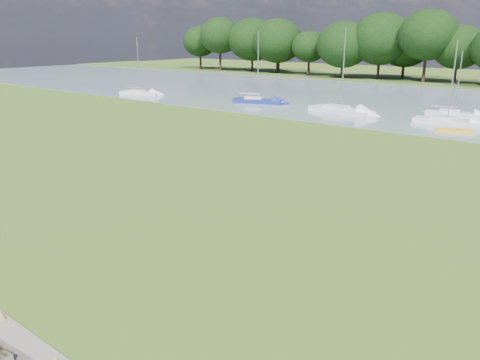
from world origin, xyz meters
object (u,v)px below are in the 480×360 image
Objects in this scene: kayak at (454,131)px; sailboat_3 at (454,113)px; sailboat_4 at (257,99)px; sailboat_5 at (447,120)px; sailboat_6 at (340,109)px; sailboat_0 at (140,92)px.

kayak is 9.11m from sailboat_3.
sailboat_3 reaches higher than kayak.
sailboat_4 reaches higher than sailboat_5.
sailboat_5 is at bearing 8.73° from sailboat_6.
sailboat_6 is at bearing -11.82° from sailboat_0.
sailboat_4 is at bearing 150.88° from kayak.
sailboat_3 is at bearing 85.50° from kayak.
sailboat_0 is 18.42m from sailboat_4.
kayak is 0.34× the size of sailboat_6.
sailboat_3 is 0.75× the size of sailboat_6.
sailboat_4 is 11.50m from sailboat_6.
kayak is 42.25m from sailboat_0.
sailboat_0 is 40.69m from sailboat_3.
sailboat_6 is (29.61, 2.79, 0.05)m from sailboat_0.
sailboat_6 reaches higher than sailboat_5.
sailboat_3 is 22.27m from sailboat_4.
sailboat_0 is at bearing -165.60° from sailboat_6.
sailboat_0 is 0.89× the size of sailboat_6.
sailboat_4 is 0.96× the size of sailboat_6.
sailboat_3 is 0.78× the size of sailboat_4.
sailboat_5 is 11.01m from sailboat_6.
sailboat_4 is at bearing -6.85° from sailboat_0.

